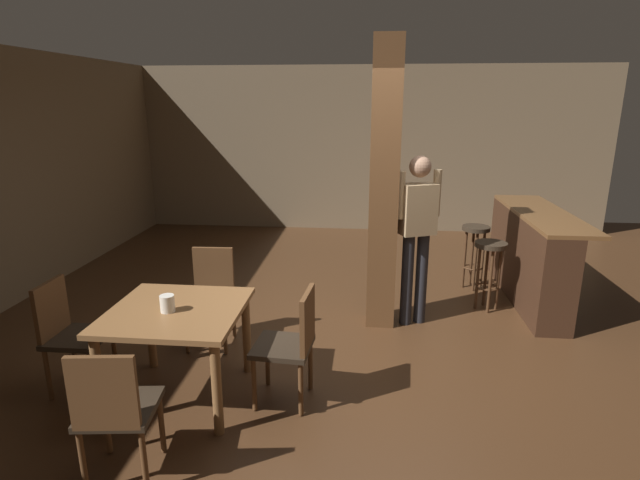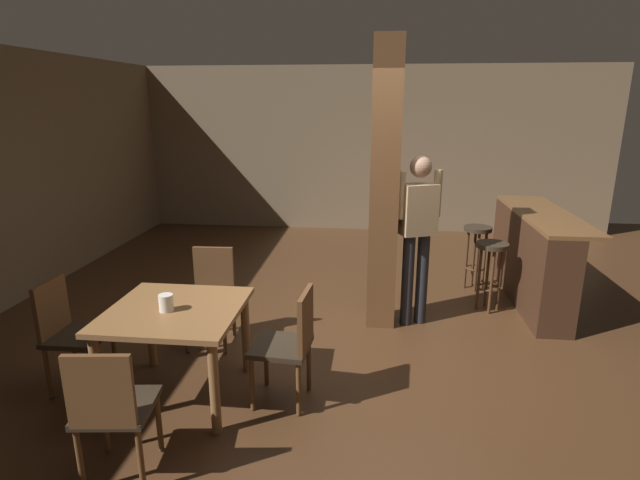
# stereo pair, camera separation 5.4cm
# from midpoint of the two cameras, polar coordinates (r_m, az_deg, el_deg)

# --- Properties ---
(ground_plane) EXTENTS (10.80, 10.80, 0.00)m
(ground_plane) POSITION_cam_midpoint_polar(r_m,az_deg,el_deg) (4.80, 4.94, -12.00)
(ground_plane) COLOR #422816
(wall_back) EXTENTS (8.00, 0.10, 2.80)m
(wall_back) POSITION_cam_midpoint_polar(r_m,az_deg,el_deg) (8.79, 5.62, 10.21)
(wall_back) COLOR #756047
(wall_back) RESTS_ON ground_plane
(pillar) EXTENTS (0.28, 0.28, 2.80)m
(pillar) POSITION_cam_midpoint_polar(r_m,az_deg,el_deg) (4.87, 6.99, 5.83)
(pillar) COLOR brown
(pillar) RESTS_ON ground_plane
(dining_table) EXTENTS (0.97, 0.97, 0.73)m
(dining_table) POSITION_cam_midpoint_polar(r_m,az_deg,el_deg) (3.94, -16.40, -9.10)
(dining_table) COLOR brown
(dining_table) RESTS_ON ground_plane
(chair_north) EXTENTS (0.44, 0.44, 0.89)m
(chair_north) POSITION_cam_midpoint_polar(r_m,az_deg,el_deg) (4.78, -12.63, -5.77)
(chair_north) COLOR #2D2319
(chair_north) RESTS_ON ground_plane
(chair_south) EXTENTS (0.47, 0.47, 0.89)m
(chair_south) POSITION_cam_midpoint_polar(r_m,az_deg,el_deg) (3.28, -22.89, -17.25)
(chair_south) COLOR #2D2319
(chair_south) RESTS_ON ground_plane
(chair_west) EXTENTS (0.42, 0.42, 0.89)m
(chair_west) POSITION_cam_midpoint_polar(r_m,az_deg,el_deg) (4.39, -27.12, -9.17)
(chair_west) COLOR #2D2319
(chair_west) RESTS_ON ground_plane
(chair_east) EXTENTS (0.45, 0.45, 0.89)m
(chair_east) POSITION_cam_midpoint_polar(r_m,az_deg,el_deg) (3.77, -3.59, -11.40)
(chair_east) COLOR #2D2319
(chair_east) RESTS_ON ground_plane
(napkin_cup) EXTENTS (0.10, 0.10, 0.13)m
(napkin_cup) POSITION_cam_midpoint_polar(r_m,az_deg,el_deg) (3.83, -17.44, -6.94)
(napkin_cup) COLOR silver
(napkin_cup) RESTS_ON dining_table
(standing_person) EXTENTS (0.46, 0.31, 1.72)m
(standing_person) POSITION_cam_midpoint_polar(r_m,az_deg,el_deg) (5.00, 10.71, 1.27)
(standing_person) COLOR tan
(standing_person) RESTS_ON ground_plane
(bar_counter) EXTENTS (0.56, 2.06, 1.03)m
(bar_counter) POSITION_cam_midpoint_polar(r_m,az_deg,el_deg) (6.15, 22.51, -1.60)
(bar_counter) COLOR brown
(bar_counter) RESTS_ON ground_plane
(bar_stool_near) EXTENTS (0.34, 0.34, 0.76)m
(bar_stool_near) POSITION_cam_midpoint_polar(r_m,az_deg,el_deg) (5.66, 18.57, -2.16)
(bar_stool_near) COLOR #2D2319
(bar_stool_near) RESTS_ON ground_plane
(bar_stool_mid) EXTENTS (0.33, 0.33, 0.78)m
(bar_stool_mid) POSITION_cam_midpoint_polar(r_m,az_deg,el_deg) (6.26, 17.05, -0.31)
(bar_stool_mid) COLOR #2D2319
(bar_stool_mid) RESTS_ON ground_plane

